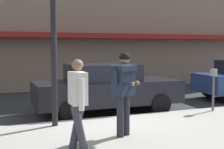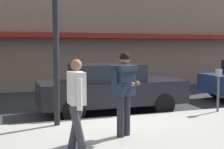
% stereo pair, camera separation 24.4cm
% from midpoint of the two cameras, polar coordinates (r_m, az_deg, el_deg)
% --- Properties ---
extents(ground_plane, '(80.00, 80.00, 0.00)m').
position_cam_midpoint_polar(ground_plane, '(8.93, 0.31, -8.29)').
color(ground_plane, '#2B2D30').
extents(sidewalk, '(32.00, 5.30, 0.14)m').
position_cam_midpoint_polar(sidewalk, '(6.91, 16.61, -11.90)').
color(sidewalk, '#99968E').
rests_on(sidewalk, ground).
extents(curb_paint_line, '(28.00, 0.12, 0.01)m').
position_cam_midpoint_polar(curb_paint_line, '(9.35, 6.05, -7.70)').
color(curb_paint_line, silver).
rests_on(curb_paint_line, ground).
extents(parked_sedan_mid, '(4.50, 1.93, 1.54)m').
position_cam_midpoint_polar(parked_sedan_mid, '(9.73, 0.38, -2.45)').
color(parked_sedan_mid, black).
rests_on(parked_sedan_mid, ground).
extents(man_texting_on_phone, '(0.63, 0.65, 1.81)m').
position_cam_midpoint_polar(man_texting_on_phone, '(6.66, 3.27, -1.93)').
color(man_texting_on_phone, '#23232B').
rests_on(man_texting_on_phone, sidewalk).
extents(pedestrian_in_light_coat, '(0.33, 0.60, 1.70)m').
position_cam_midpoint_polar(pedestrian_in_light_coat, '(5.83, -5.32, -4.37)').
color(pedestrian_in_light_coat, '#33333D').
rests_on(pedestrian_in_light_coat, sidewalk).
extents(street_lamp_post, '(0.36, 0.36, 4.88)m').
position_cam_midpoint_polar(street_lamp_post, '(7.73, -9.44, 13.02)').
color(street_lamp_post, black).
rests_on(street_lamp_post, sidewalk).
extents(parking_meter, '(0.12, 0.18, 1.27)m').
position_cam_midpoint_polar(parking_meter, '(9.81, 19.55, -1.63)').
color(parking_meter, '#4C4C51').
rests_on(parking_meter, sidewalk).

